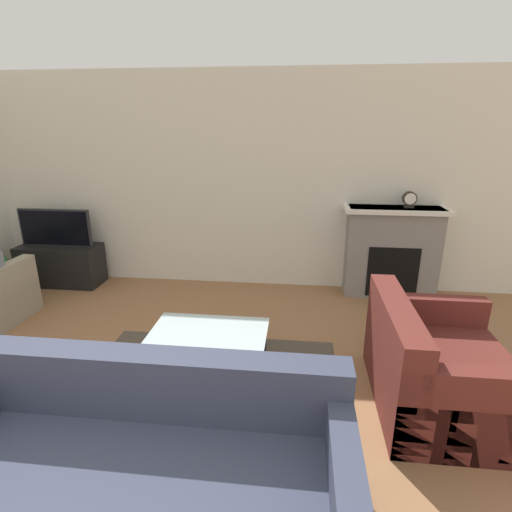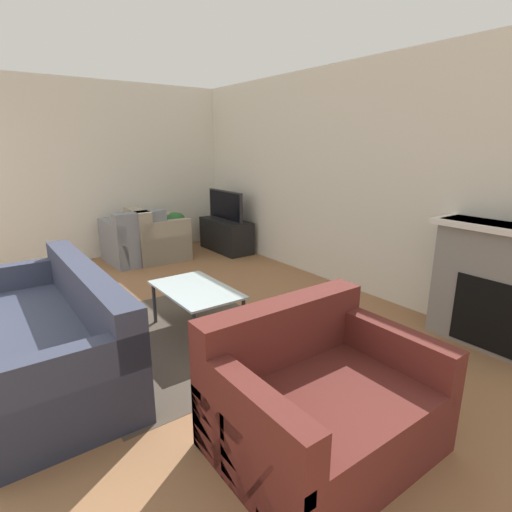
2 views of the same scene
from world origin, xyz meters
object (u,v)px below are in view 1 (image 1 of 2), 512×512
Objects in this scene: couch_sectional at (143,474)px; couch_loveseat at (437,371)px; mantel_clock at (410,199)px; tv at (55,228)px; coffee_table at (209,336)px.

couch_loveseat is (1.85, 1.15, 0.00)m from couch_sectional.
couch_loveseat is 2.33m from mantel_clock.
couch_loveseat is (4.24, -2.00, -0.49)m from tv.
mantel_clock is at bearing 57.83° from couch_sectional.
couch_loveseat is at bearing -25.22° from tv.
couch_loveseat reaches higher than coffee_table.
couch_loveseat is at bearing 31.82° from couch_sectional.
coffee_table is (2.45, -1.87, -0.38)m from tv.
mantel_clock is at bearing 1.71° from tv.
couch_sectional reaches higher than coffee_table.
coffee_table is at bearing 85.88° from couch_loveseat.
mantel_clock reaches higher than tv.
mantel_clock is (0.21, 2.13, 0.93)m from couch_loveseat.
couch_sectional is 3.98m from mantel_clock.
coffee_table is at bearing -134.87° from mantel_clock.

